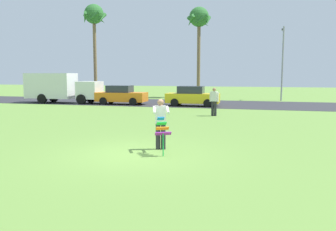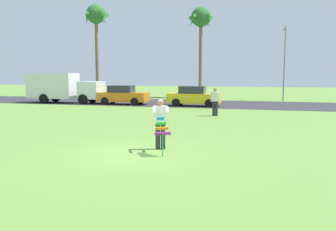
% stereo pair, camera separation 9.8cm
% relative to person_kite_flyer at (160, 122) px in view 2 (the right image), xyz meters
% --- Properties ---
extents(ground_plane, '(120.00, 120.00, 0.00)m').
position_rel_person_kite_flyer_xyz_m(ground_plane, '(-0.60, -0.89, -0.95)').
color(ground_plane, olive).
extents(road_strip, '(120.00, 8.00, 0.01)m').
position_rel_person_kite_flyer_xyz_m(road_strip, '(-0.60, 18.37, -0.95)').
color(road_strip, '#2D2D33').
rests_on(road_strip, ground).
extents(person_kite_flyer, '(0.69, 0.76, 1.73)m').
position_rel_person_kite_flyer_xyz_m(person_kite_flyer, '(0.00, 0.00, 0.00)').
color(person_kite_flyer, '#26262B').
rests_on(person_kite_flyer, ground).
extents(kite_held, '(0.59, 0.72, 1.19)m').
position_rel_person_kite_flyer_xyz_m(kite_held, '(0.28, -0.80, -0.14)').
color(kite_held, blue).
rests_on(kite_held, ground).
extents(parked_truck_white_box, '(6.75, 2.25, 2.62)m').
position_rel_person_kite_flyer_xyz_m(parked_truck_white_box, '(-13.80, 15.97, 0.46)').
color(parked_truck_white_box, silver).
rests_on(parked_truck_white_box, ground).
extents(parked_car_orange, '(4.23, 1.89, 1.60)m').
position_rel_person_kite_flyer_xyz_m(parked_car_orange, '(-7.98, 15.97, -0.18)').
color(parked_car_orange, orange).
rests_on(parked_car_orange, ground).
extents(parked_car_yellow, '(4.22, 1.88, 1.60)m').
position_rel_person_kite_flyer_xyz_m(parked_car_yellow, '(-1.89, 15.97, -0.18)').
color(parked_car_yellow, yellow).
rests_on(parked_car_yellow, ground).
extents(palm_tree_left_near, '(2.58, 2.71, 10.06)m').
position_rel_person_kite_flyer_xyz_m(palm_tree_left_near, '(-14.28, 23.99, 7.56)').
color(palm_tree_left_near, brown).
rests_on(palm_tree_left_near, ground).
extents(palm_tree_right_near, '(2.58, 2.71, 9.65)m').
position_rel_person_kite_flyer_xyz_m(palm_tree_right_near, '(-3.14, 26.22, 7.19)').
color(palm_tree_right_near, brown).
rests_on(palm_tree_right_near, ground).
extents(streetlight_pole, '(0.24, 1.65, 7.00)m').
position_rel_person_kite_flyer_xyz_m(streetlight_pole, '(5.36, 23.70, 3.05)').
color(streetlight_pole, '#9E9EA3').
rests_on(streetlight_pole, ground).
extents(person_walker_near, '(0.56, 0.28, 1.73)m').
position_rel_person_kite_flyer_xyz_m(person_walker_near, '(0.59, 9.94, -0.02)').
color(person_walker_near, '#26262B').
rests_on(person_walker_near, ground).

